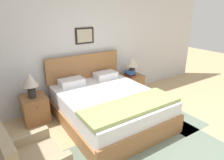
% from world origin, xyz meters
% --- Properties ---
extents(wall_back, '(7.43, 0.09, 2.60)m').
position_xyz_m(wall_back, '(-0.00, 2.66, 1.30)').
color(wall_back, silver).
rests_on(wall_back, ground_plane).
extents(area_rug_main, '(2.48, 1.84, 0.01)m').
position_xyz_m(area_rug_main, '(-0.18, 0.21, 0.00)').
color(area_rug_main, slate).
rests_on(area_rug_main, ground_plane).
extents(area_rug_bedside, '(0.73, 1.53, 0.01)m').
position_xyz_m(area_rug_bedside, '(1.02, 1.02, 0.00)').
color(area_rug_bedside, slate).
rests_on(area_rug_bedside, ground_plane).
extents(bed, '(1.78, 2.17, 1.17)m').
position_xyz_m(bed, '(-0.18, 1.50, 0.32)').
color(bed, '#936038').
rests_on(bed, ground_plane).
extents(nightstand_near_window, '(0.47, 0.54, 0.52)m').
position_xyz_m(nightstand_near_window, '(-1.41, 2.32, 0.26)').
color(nightstand_near_window, '#936038').
rests_on(nightstand_near_window, ground_plane).
extents(nightstand_by_door, '(0.47, 0.54, 0.52)m').
position_xyz_m(nightstand_by_door, '(1.06, 2.32, 0.26)').
color(nightstand_by_door, '#936038').
rests_on(nightstand_by_door, ground_plane).
extents(table_lamp_near_window, '(0.30, 0.30, 0.49)m').
position_xyz_m(table_lamp_near_window, '(-1.43, 2.29, 0.85)').
color(table_lamp_near_window, '#2D2823').
rests_on(table_lamp_near_window, nightstand_near_window).
extents(table_lamp_by_door, '(0.30, 0.30, 0.49)m').
position_xyz_m(table_lamp_by_door, '(1.05, 2.29, 0.85)').
color(table_lamp_by_door, '#2D2823').
rests_on(table_lamp_by_door, nightstand_by_door).
extents(book_thick_bottom, '(0.19, 0.28, 0.03)m').
position_xyz_m(book_thick_bottom, '(0.95, 2.27, 0.54)').
color(book_thick_bottom, '#B7332D').
rests_on(book_thick_bottom, nightstand_by_door).
extents(book_hardcover_middle, '(0.20, 0.25, 0.04)m').
position_xyz_m(book_hardcover_middle, '(0.95, 2.27, 0.57)').
color(book_hardcover_middle, '#232328').
rests_on(book_hardcover_middle, book_thick_bottom).
extents(book_novel_upper, '(0.21, 0.26, 0.04)m').
position_xyz_m(book_novel_upper, '(0.95, 2.27, 0.61)').
color(book_novel_upper, '#335693').
rests_on(book_novel_upper, book_hardcover_middle).
extents(book_slim_near_top, '(0.22, 0.24, 0.03)m').
position_xyz_m(book_slim_near_top, '(0.95, 2.27, 0.65)').
color(book_slim_near_top, '#335693').
rests_on(book_slim_near_top, book_novel_upper).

